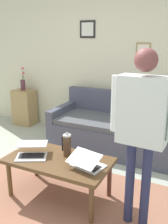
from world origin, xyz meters
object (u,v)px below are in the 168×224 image
at_px(flower_vase, 23,83).
at_px(person_standing, 142,119).
at_px(laptop_left, 87,163).
at_px(coffee_table, 59,163).
at_px(couch, 116,131).
at_px(side_shelf, 25,107).
at_px(french_press, 67,145).
at_px(laptop_center, 32,152).

xyz_separation_m(flower_vase, person_standing, (-2.84, 1.89, 0.20)).
distance_m(flower_vase, person_standing, 3.42).
xyz_separation_m(laptop_left, flower_vase, (2.30, -1.85, 0.36)).
height_order(coffee_table, laptop_left, laptop_left).
height_order(flower_vase, person_standing, person_standing).
height_order(coffee_table, flower_vase, flower_vase).
relative_size(couch, side_shelf, 2.82).
bearing_deg(coffee_table, laptop_left, 175.74).
relative_size(coffee_table, laptop_left, 3.01).
relative_size(french_press, person_standing, 0.17).
xyz_separation_m(laptop_left, laptop_center, (0.66, 0.04, 0.00)).
distance_m(couch, french_press, 1.44).
relative_size(coffee_table, side_shelf, 1.60).
relative_size(flower_vase, person_standing, 0.27).
distance_m(coffee_table, french_press, 0.21).
distance_m(side_shelf, person_standing, 3.48).
bearing_deg(side_shelf, laptop_left, 141.17).
xyz_separation_m(couch, laptop_left, (-0.21, 1.54, 0.21)).
height_order(couch, coffee_table, couch).
distance_m(coffee_table, laptop_center, 0.33).
distance_m(laptop_center, person_standing, 1.33).
relative_size(couch, french_press, 7.19).
height_order(couch, side_shelf, couch).
bearing_deg(laptop_center, french_press, -153.01).
relative_size(laptop_left, side_shelf, 0.53).
bearing_deg(laptop_left, coffee_table, -4.26).
distance_m(laptop_left, laptop_center, 0.67).
xyz_separation_m(couch, coffee_table, (0.14, 1.51, 0.11)).
bearing_deg(flower_vase, laptop_left, 141.11).
height_order(couch, person_standing, person_standing).
bearing_deg(french_press, person_standing, 168.74).
xyz_separation_m(french_press, side_shelf, (1.99, -1.71, -0.23)).
bearing_deg(laptop_center, laptop_left, -176.36).
bearing_deg(french_press, side_shelf, -40.74).
height_order(coffee_table, french_press, french_press).
bearing_deg(coffee_table, laptop_center, 12.49).
height_order(couch, french_press, couch).
distance_m(coffee_table, side_shelf, 2.67).
relative_size(laptop_center, side_shelf, 0.62).
xyz_separation_m(laptop_center, flower_vase, (1.63, -1.90, 0.36)).
bearing_deg(person_standing, coffee_table, -3.71).
bearing_deg(coffee_table, person_standing, 176.29).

